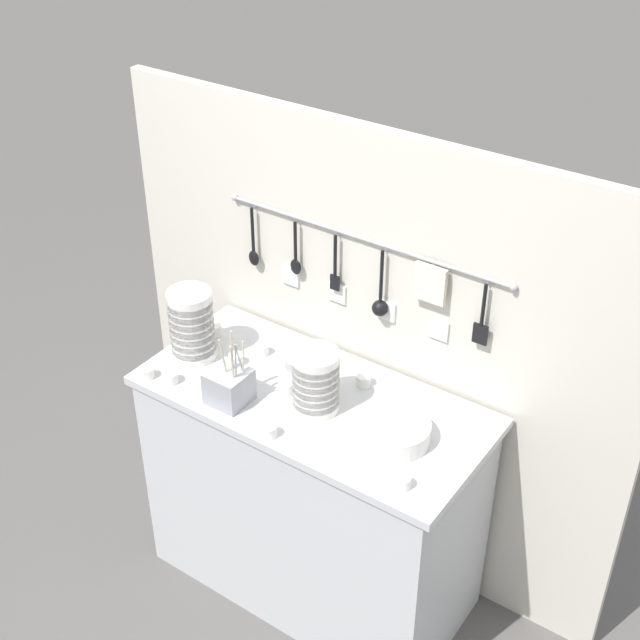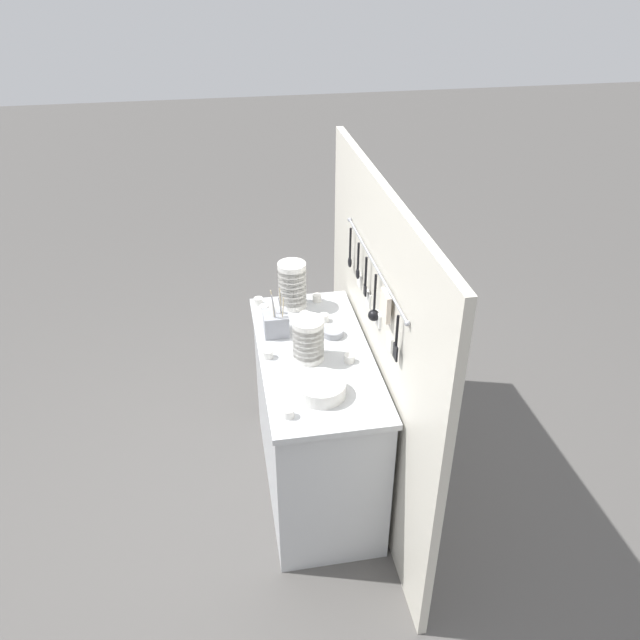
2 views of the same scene
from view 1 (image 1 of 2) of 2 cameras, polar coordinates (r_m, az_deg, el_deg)
The scene contains 17 objects.
ground_plane at distance 3.60m, azimuth -0.41°, elevation -16.16°, with size 20.00×20.00×0.00m, color #514F4C.
counter at distance 3.27m, azimuth -0.44°, elevation -11.09°, with size 1.20×0.56×0.89m.
back_wall at distance 3.19m, azimuth 2.79°, elevation -2.34°, with size 2.00×0.09×1.74m.
bowl_stack_wide_centre at distance 3.11m, azimuth -8.21°, elevation -0.30°, with size 0.16×0.16×0.27m.
bowl_stack_tall_left at distance 2.86m, azimuth -0.28°, elevation -3.94°, with size 0.15×0.15×0.22m.
plate_stack at distance 2.79m, azimuth 4.76°, elevation -7.12°, with size 0.23×0.23×0.07m.
steel_mixing_bowl at distance 3.10m, azimuth -1.32°, elevation -2.68°, with size 0.11×0.11×0.03m.
cutlery_caddy at distance 2.93m, azimuth -5.84°, elevation -4.22°, with size 0.13×0.13×0.26m.
cup_mid_row at distance 2.81m, azimuth -3.21°, elevation -7.12°, with size 0.05×0.05×0.04m.
cup_edge_near at distance 2.65m, azimuth 5.31°, elevation -10.29°, with size 0.05×0.05×0.04m.
cup_front_right at distance 3.16m, azimuth -3.74°, elevation -1.90°, with size 0.05×0.05×0.04m.
cup_back_left at distance 3.28m, azimuth -6.77°, elevation -0.62°, with size 0.05×0.05×0.04m.
cup_back_right at distance 3.10m, azimuth -11.03°, elevation -3.33°, with size 0.05×0.05×0.04m.
cup_edge_far at distance 2.98m, azimuth -2.17°, elevation -4.33°, with size 0.05×0.05×0.04m.
cup_beside_plates at distance 3.01m, azimuth 2.82°, elevation -3.88°, with size 0.05×0.05×0.04m.
cup_centre at distance 3.12m, azimuth -5.45°, elevation -2.55°, with size 0.05×0.05×0.04m.
cup_by_caddy at distance 3.06m, azimuth -9.54°, elevation -3.66°, with size 0.05×0.05×0.04m.
Camera 1 is at (1.34, -1.89, 2.75)m, focal length 50.00 mm.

